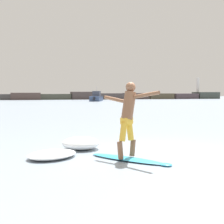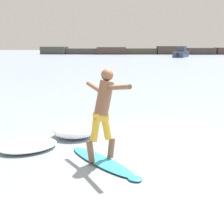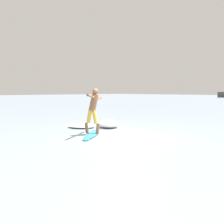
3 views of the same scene
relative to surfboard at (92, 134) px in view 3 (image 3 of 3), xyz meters
The scene contains 5 objects.
ground_plane 1.38m from the surfboard, 31.04° to the left, with size 200.00×200.00×0.00m, color #8392A0.
surfboard is the anchor object (origin of this frame).
surfer 1.13m from the surfboard, 64.71° to the left, with size 1.01×1.49×1.86m.
wave_foam_at_tail 1.94m from the surfboard, 157.00° to the left, with size 1.70×1.63×0.18m.
wave_foam_at_nose 1.97m from the surfboard, 116.77° to the left, with size 1.37×1.31×0.36m.
Camera 3 is at (5.87, -6.22, 1.80)m, focal length 35.00 mm.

